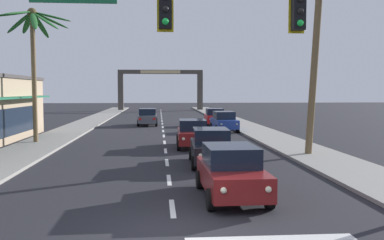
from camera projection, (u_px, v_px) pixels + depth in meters
name	position (u px, v px, depth m)	size (l,w,h in m)	color
ground_plane	(175.00, 233.00, 10.48)	(220.00, 220.00, 0.00)	#232328
sidewalk_right	(273.00, 138.00, 30.97)	(3.20, 110.00, 0.14)	gray
sidewalk_left	(51.00, 140.00, 29.76)	(3.20, 110.00, 0.14)	gray
lane_markings	(171.00, 140.00, 29.82)	(4.28, 86.81, 0.01)	silver
traffic_signal_mast	(303.00, 35.00, 11.10)	(10.34, 0.41, 6.89)	#2D2D33
sedan_lead_at_stop_bar	(231.00, 171.00, 13.90)	(2.01, 4.48, 1.68)	maroon
sedan_third_in_queue	(211.00, 146.00, 20.09)	(2.07, 4.50, 1.68)	black
sedan_fifth_in_queue	(193.00, 133.00, 26.26)	(2.05, 4.49, 1.68)	maroon
sedan_oncoming_far	(148.00, 117.00, 42.68)	(1.96, 4.46, 1.68)	#4C515B
sedan_parked_nearest_kerb	(215.00, 117.00, 42.57)	(2.06, 4.50, 1.68)	red
sedan_parked_mid_kerb	(224.00, 121.00, 36.55)	(2.05, 4.49, 1.68)	navy
palm_left_second	(33.00, 39.00, 27.46)	(4.79, 4.43, 8.69)	brown
palm_right_second	(318.00, 24.00, 22.33)	(4.22, 3.89, 10.14)	brown
town_gateway_arch	(161.00, 84.00, 74.49)	(14.60, 0.90, 7.00)	#423D38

